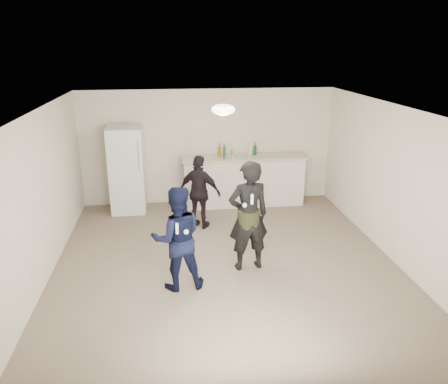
{
  "coord_description": "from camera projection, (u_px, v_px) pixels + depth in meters",
  "views": [
    {
      "loc": [
        -0.84,
        -6.36,
        3.41
      ],
      "look_at": [
        0.0,
        0.2,
        1.15
      ],
      "focal_mm": 35.0,
      "sensor_mm": 36.0,
      "label": 1
    }
  ],
  "objects": [
    {
      "name": "floor",
      "position": [
        226.0,
        262.0,
        7.18
      ],
      "size": [
        6.0,
        6.0,
        0.0
      ],
      "primitive_type": "plane",
      "color": "#6B5B4C",
      "rests_on": "ground"
    },
    {
      "name": "ceiling",
      "position": [
        226.0,
        109.0,
        6.37
      ],
      "size": [
        6.0,
        6.0,
        0.0
      ],
      "primitive_type": "plane",
      "rotation": [
        3.14,
        0.0,
        0.0
      ],
      "color": "silver",
      "rests_on": "wall_back"
    },
    {
      "name": "wall_back",
      "position": [
        208.0,
        147.0,
        9.59
      ],
      "size": [
        6.0,
        0.0,
        6.0
      ],
      "primitive_type": "plane",
      "rotation": [
        1.57,
        0.0,
        0.0
      ],
      "color": "beige",
      "rests_on": "floor"
    },
    {
      "name": "wall_front",
      "position": [
        269.0,
        295.0,
        3.96
      ],
      "size": [
        6.0,
        0.0,
        6.0
      ],
      "primitive_type": "plane",
      "rotation": [
        -1.57,
        0.0,
        0.0
      ],
      "color": "beige",
      "rests_on": "floor"
    },
    {
      "name": "wall_left",
      "position": [
        41.0,
        198.0,
        6.44
      ],
      "size": [
        0.0,
        6.0,
        6.0
      ],
      "primitive_type": "plane",
      "rotation": [
        1.57,
        0.0,
        1.57
      ],
      "color": "beige",
      "rests_on": "floor"
    },
    {
      "name": "wall_right",
      "position": [
        393.0,
        183.0,
        7.1
      ],
      "size": [
        0.0,
        6.0,
        6.0
      ],
      "primitive_type": "plane",
      "rotation": [
        1.57,
        0.0,
        -1.57
      ],
      "color": "beige",
      "rests_on": "floor"
    },
    {
      "name": "counter",
      "position": [
        243.0,
        181.0,
        9.6
      ],
      "size": [
        2.6,
        0.56,
        1.05
      ],
      "primitive_type": "cube",
      "color": "silver",
      "rests_on": "floor"
    },
    {
      "name": "counter_top",
      "position": [
        244.0,
        157.0,
        9.42
      ],
      "size": [
        2.68,
        0.64,
        0.04
      ],
      "primitive_type": "cube",
      "color": "beige",
      "rests_on": "counter"
    },
    {
      "name": "fridge",
      "position": [
        127.0,
        170.0,
        9.12
      ],
      "size": [
        0.7,
        0.7,
        1.8
      ],
      "primitive_type": "cube",
      "color": "white",
      "rests_on": "floor"
    },
    {
      "name": "fridge_handle",
      "position": [
        138.0,
        155.0,
        8.67
      ],
      "size": [
        0.02,
        0.02,
        0.6
      ],
      "primitive_type": "cylinder",
      "color": "silver",
      "rests_on": "fridge"
    },
    {
      "name": "ceiling_dome",
      "position": [
        223.0,
        110.0,
        6.66
      ],
      "size": [
        0.36,
        0.36,
        0.16
      ],
      "primitive_type": "ellipsoid",
      "color": "white",
      "rests_on": "ceiling"
    },
    {
      "name": "shaker",
      "position": [
        233.0,
        154.0,
        9.28
      ],
      "size": [
        0.08,
        0.08,
        0.17
      ],
      "primitive_type": "cylinder",
      "color": "silver",
      "rests_on": "counter_top"
    },
    {
      "name": "man",
      "position": [
        177.0,
        238.0,
        6.22
      ],
      "size": [
        0.81,
        0.66,
        1.55
      ],
      "primitive_type": "imported",
      "rotation": [
        0.0,
        0.0,
        3.25
      ],
      "color": "#0E163A",
      "rests_on": "floor"
    },
    {
      "name": "woman",
      "position": [
        248.0,
        216.0,
        6.73
      ],
      "size": [
        0.7,
        0.52,
        1.77
      ],
      "primitive_type": "imported",
      "rotation": [
        0.0,
        0.0,
        3.3
      ],
      "color": "black",
      "rests_on": "floor"
    },
    {
      "name": "camo_shorts",
      "position": [
        248.0,
        218.0,
        6.74
      ],
      "size": [
        0.34,
        0.34,
        0.28
      ],
      "primitive_type": "cylinder",
      "color": "#293317",
      "rests_on": "woman"
    },
    {
      "name": "spectator",
      "position": [
        200.0,
        192.0,
        8.3
      ],
      "size": [
        0.91,
        0.71,
        1.44
      ],
      "primitive_type": "imported",
      "rotation": [
        0.0,
        0.0,
        2.65
      ],
      "color": "black",
      "rests_on": "floor"
    },
    {
      "name": "remote_man",
      "position": [
        177.0,
        228.0,
        5.86
      ],
      "size": [
        0.04,
        0.04,
        0.15
      ],
      "primitive_type": "cube",
      "color": "silver",
      "rests_on": "man"
    },
    {
      "name": "nunchuk_man",
      "position": [
        186.0,
        232.0,
        5.93
      ],
      "size": [
        0.07,
        0.07,
        0.07
      ],
      "primitive_type": "sphere",
      "color": "white",
      "rests_on": "man"
    },
    {
      "name": "remote_woman",
      "position": [
        252.0,
        199.0,
        6.37
      ],
      "size": [
        0.04,
        0.04,
        0.15
      ],
      "primitive_type": "cube",
      "color": "white",
      "rests_on": "woman"
    },
    {
      "name": "nunchuk_woman",
      "position": [
        245.0,
        205.0,
        6.42
      ],
      "size": [
        0.07,
        0.07,
        0.07
      ],
      "primitive_type": "sphere",
      "color": "white",
      "rests_on": "woman"
    },
    {
      "name": "bottle_cluster",
      "position": [
        237.0,
        151.0,
        9.4
      ],
      "size": [
        0.85,
        0.34,
        0.25
      ],
      "color": "#13451F",
      "rests_on": "counter_top"
    }
  ]
}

